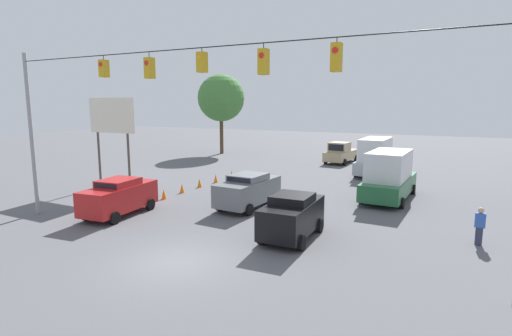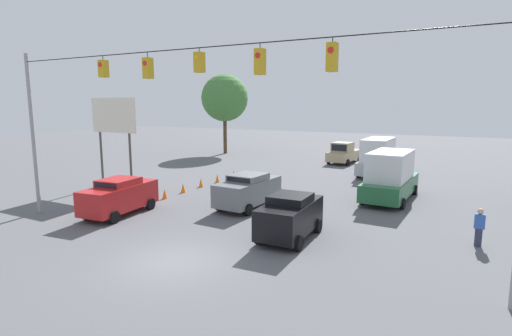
{
  "view_description": "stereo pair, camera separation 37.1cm",
  "coord_description": "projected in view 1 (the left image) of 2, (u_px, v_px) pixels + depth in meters",
  "views": [
    {
      "loc": [
        -9.18,
        11.29,
        5.88
      ],
      "look_at": [
        1.11,
        -8.63,
        2.27
      ],
      "focal_mm": 28.0,
      "sensor_mm": 36.0,
      "label": 1
    },
    {
      "loc": [
        -9.51,
        11.12,
        5.88
      ],
      "look_at": [
        1.11,
        -8.63,
        2.27
      ],
      "focal_mm": 28.0,
      "sensor_mm": 36.0,
      "label": 2
    }
  ],
  "objects": [
    {
      "name": "sedan_red_parked_shoulder",
      "position": [
        119.0,
        196.0,
        21.19
      ],
      "size": [
        2.35,
        4.61,
        1.96
      ],
      "color": "red",
      "rests_on": "ground_plane"
    },
    {
      "name": "traffic_cone_fifth",
      "position": [
        216.0,
        178.0,
        30.16
      ],
      "size": [
        0.32,
        0.32,
        0.62
      ],
      "primitive_type": "cone",
      "color": "orange",
      "rests_on": "ground_plane"
    },
    {
      "name": "roadside_billboard",
      "position": [
        112.0,
        122.0,
        27.12
      ],
      "size": [
        4.01,
        0.16,
        6.29
      ],
      "color": "#4C473D",
      "rests_on": "ground_plane"
    },
    {
      "name": "traffic_cone_second",
      "position": [
        164.0,
        194.0,
        24.89
      ],
      "size": [
        0.32,
        0.32,
        0.62
      ],
      "primitive_type": "cone",
      "color": "orange",
      "rests_on": "ground_plane"
    },
    {
      "name": "traffic_cone_third",
      "position": [
        182.0,
        188.0,
        26.63
      ],
      "size": [
        0.32,
        0.32,
        0.62
      ],
      "primitive_type": "cone",
      "color": "orange",
      "rests_on": "ground_plane"
    },
    {
      "name": "box_truck_green_oncoming_far",
      "position": [
        389.0,
        176.0,
        24.65
      ],
      "size": [
        2.7,
        6.57,
        3.04
      ],
      "color": "#236038",
      "rests_on": "ground_plane"
    },
    {
      "name": "traffic_cone_farthest",
      "position": [
        232.0,
        174.0,
        31.84
      ],
      "size": [
        0.32,
        0.32,
        0.62
      ],
      "primitive_type": "cone",
      "color": "orange",
      "rests_on": "ground_plane"
    },
    {
      "name": "ground_plane",
      "position": [
        177.0,
        262.0,
        15.0
      ],
      "size": [
        140.0,
        140.0,
        0.0
      ],
      "primitive_type": "plane",
      "color": "#56565B"
    },
    {
      "name": "pickup_truck_tan_withflow_deep",
      "position": [
        341.0,
        153.0,
        40.17
      ],
      "size": [
        2.52,
        5.32,
        2.12
      ],
      "color": "tan",
      "rests_on": "ground_plane"
    },
    {
      "name": "sedan_grey_withflow_mid",
      "position": [
        248.0,
        190.0,
        22.8
      ],
      "size": [
        2.31,
        4.62,
        1.94
      ],
      "color": "slate",
      "rests_on": "ground_plane"
    },
    {
      "name": "pedestrian",
      "position": [
        480.0,
        226.0,
        16.7
      ],
      "size": [
        0.4,
        0.28,
        1.63
      ],
      "color": "#2D334C",
      "rests_on": "ground_plane"
    },
    {
      "name": "traffic_cone_nearest",
      "position": [
        137.0,
        202.0,
        22.81
      ],
      "size": [
        0.32,
        0.32,
        0.62
      ],
      "primitive_type": "cone",
      "color": "orange",
      "rests_on": "ground_plane"
    },
    {
      "name": "tree_horizon_left",
      "position": [
        221.0,
        98.0,
        46.91
      ],
      "size": [
        5.5,
        5.5,
        9.33
      ],
      "color": "#4C3823",
      "rests_on": "ground_plane"
    },
    {
      "name": "traffic_cone_fourth",
      "position": [
        199.0,
        183.0,
        28.44
      ],
      "size": [
        0.32,
        0.32,
        0.62
      ],
      "primitive_type": "cone",
      "color": "orange",
      "rests_on": "ground_plane"
    },
    {
      "name": "box_truck_silver_oncoming_deep",
      "position": [
        376.0,
        157.0,
        33.59
      ],
      "size": [
        2.42,
        7.21,
        3.06
      ],
      "color": "#A8AAB2",
      "rests_on": "ground_plane"
    },
    {
      "name": "overhead_signal_span",
      "position": [
        205.0,
        110.0,
        15.73
      ],
      "size": [
        22.09,
        0.38,
        8.45
      ],
      "color": "#939399",
      "rests_on": "ground_plane"
    },
    {
      "name": "sedan_black_crossing_near",
      "position": [
        292.0,
        215.0,
        17.56
      ],
      "size": [
        2.11,
        4.08,
        1.97
      ],
      "color": "black",
      "rests_on": "ground_plane"
    }
  ]
}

